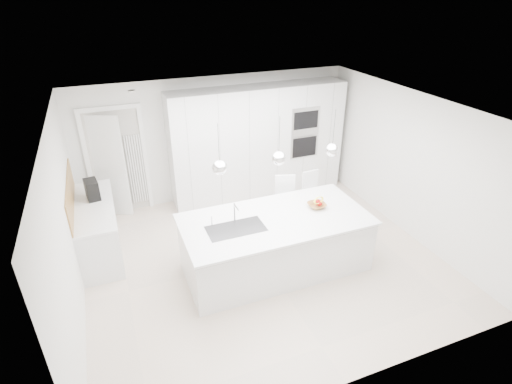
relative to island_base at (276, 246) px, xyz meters
name	(u,v)px	position (x,y,z in m)	size (l,w,h in m)	color
floor	(263,259)	(-0.10, 0.30, -0.43)	(5.50, 5.50, 0.00)	beige
wall_back	(216,139)	(-0.10, 2.80, 0.82)	(5.50, 5.50, 0.00)	silver
wall_left	(66,228)	(-2.85, 0.30, 0.82)	(5.00, 5.00, 0.00)	silver
ceiling	(264,111)	(-0.10, 0.30, 2.07)	(5.50, 5.50, 0.00)	white
tall_cabinets	(258,143)	(0.70, 2.50, 0.72)	(3.60, 0.60, 2.30)	silver
oven_stack	(305,133)	(1.60, 2.19, 0.92)	(0.62, 0.04, 1.05)	#A5A5A8
doorway_frame	(118,164)	(-2.05, 2.77, 0.59)	(1.11, 0.08, 2.13)	white
hallway_door	(104,167)	(-2.30, 2.72, 0.57)	(0.82, 0.04, 2.00)	white
radiator	(137,170)	(-1.73, 2.76, 0.42)	(0.32, 0.04, 1.40)	white
left_base_cabinets	(98,230)	(-2.55, 1.50, 0.00)	(0.60, 1.80, 0.86)	silver
left_worktop	(93,206)	(-2.55, 1.50, 0.45)	(0.62, 1.82, 0.04)	white
oak_backsplash	(70,194)	(-2.84, 1.50, 0.72)	(0.02, 1.80, 0.50)	#A2753C
island_base	(276,246)	(0.00, 0.00, 0.00)	(2.80, 1.20, 0.86)	silver
island_worktop	(276,219)	(0.00, 0.05, 0.45)	(2.84, 1.40, 0.04)	white
island_sink	(236,233)	(-0.65, 0.00, 0.39)	(0.84, 0.44, 0.18)	#3F3F42
island_tap	(234,213)	(-0.60, 0.20, 0.62)	(0.02, 0.02, 0.30)	white
pendant_left	(220,168)	(-0.85, 0.00, 1.47)	(0.20, 0.20, 0.20)	white
pendant_mid	(279,158)	(0.00, 0.00, 1.47)	(0.20, 0.20, 0.20)	white
pendant_right	(332,150)	(0.85, 0.00, 1.47)	(0.20, 0.20, 0.20)	white
fruit_bowl	(317,205)	(0.74, 0.12, 0.50)	(0.28, 0.28, 0.07)	#A2753C
espresso_machine	(92,190)	(-2.53, 1.73, 0.63)	(0.19, 0.30, 0.32)	black
bar_stool_left	(288,208)	(0.58, 0.81, 0.13)	(0.37, 0.51, 1.12)	white
bar_stool_right	(312,199)	(1.17, 0.98, 0.08)	(0.34, 0.47, 1.03)	white
apple_a	(320,204)	(0.78, 0.10, 0.54)	(0.07, 0.07, 0.07)	#AD0B09
apple_b	(318,203)	(0.76, 0.13, 0.54)	(0.08, 0.08, 0.08)	#AD0B09
apple_c	(318,202)	(0.78, 0.16, 0.54)	(0.08, 0.08, 0.08)	#AD0B09
banana_bunch	(319,200)	(0.77, 0.12, 0.59)	(0.22, 0.22, 0.03)	yellow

